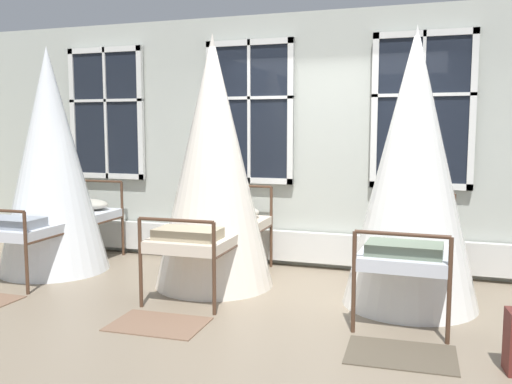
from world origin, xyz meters
name	(u,v)px	position (x,y,z in m)	size (l,w,h in m)	color
ground	(302,301)	(0.00, 0.00, 0.00)	(19.43, 19.43, 0.00)	gray
back_wall_with_windows	(333,142)	(0.00, 1.44, 1.51)	(10.57, 0.10, 3.02)	#B2B7AD
window_bank	(330,180)	(0.00, 1.32, 1.06)	(7.16, 0.10, 2.65)	black
cot_first	(51,163)	(-3.07, 0.25, 1.26)	(1.26, 1.89, 2.60)	#4C3323
cot_second	(213,165)	(-1.04, 0.28, 1.28)	(1.26, 1.89, 2.64)	#4C3323
cot_third	(413,172)	(0.99, 0.24, 1.27)	(1.26, 1.89, 2.61)	#4C3323
rug_second	(158,324)	(-1.01, -1.03, 0.01)	(0.80, 0.56, 0.01)	brown
rug_third	(401,355)	(1.01, -1.03, 0.01)	(0.80, 0.56, 0.01)	brown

